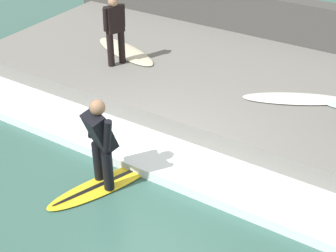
# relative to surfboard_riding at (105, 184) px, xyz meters

# --- Properties ---
(ground_plane) EXTENTS (28.00, 28.00, 0.00)m
(ground_plane) POSITION_rel_surfboard_riding_xyz_m (0.48, -0.50, -0.03)
(ground_plane) COLOR #386056
(concrete_ledge) EXTENTS (4.40, 11.39, 0.53)m
(concrete_ledge) POSITION_rel_surfboard_riding_xyz_m (3.78, -0.50, 0.24)
(concrete_ledge) COLOR slate
(concrete_ledge) RESTS_ON ground_plane
(back_wall) EXTENTS (0.50, 11.96, 1.53)m
(back_wall) POSITION_rel_surfboard_riding_xyz_m (6.23, -0.50, 0.74)
(back_wall) COLOR #474442
(back_wall) RESTS_ON ground_plane
(wave_foam_crest) EXTENTS (1.10, 10.82, 0.18)m
(wave_foam_crest) POSITION_rel_surfboard_riding_xyz_m (1.03, -0.50, 0.06)
(wave_foam_crest) COLOR silver
(wave_foam_crest) RESTS_ON ground_plane
(surfboard_riding) EXTENTS (2.08, 1.20, 0.07)m
(surfboard_riding) POSITION_rel_surfboard_riding_xyz_m (0.00, 0.00, 0.00)
(surfboard_riding) COLOR yellow
(surfboard_riding) RESTS_ON ground_plane
(surfer_riding) EXTENTS (0.55, 0.63, 1.56)m
(surfer_riding) POSITION_rel_surfboard_riding_xyz_m (-0.00, 0.00, 0.90)
(surfer_riding) COLOR black
(surfer_riding) RESTS_ON surfboard_riding
(surfer_waiting_far) EXTENTS (0.49, 0.36, 1.51)m
(surfer_waiting_far) POSITION_rel_surfboard_riding_xyz_m (2.93, 1.91, 1.35)
(surfer_waiting_far) COLOR black
(surfer_waiting_far) RESTS_ON concrete_ledge
(surfboard_waiting_far) EXTENTS (1.22, 2.08, 0.06)m
(surfboard_waiting_far) POSITION_rel_surfboard_riding_xyz_m (3.52, 2.12, 0.53)
(surfboard_waiting_far) COLOR beige
(surfboard_waiting_far) RESTS_ON concrete_ledge
(surfboard_spare) EXTENTS (1.35, 1.99, 0.06)m
(surfboard_spare) POSITION_rel_surfboard_riding_xyz_m (3.44, -1.96, 0.53)
(surfboard_spare) COLOR white
(surfboard_spare) RESTS_ON concrete_ledge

